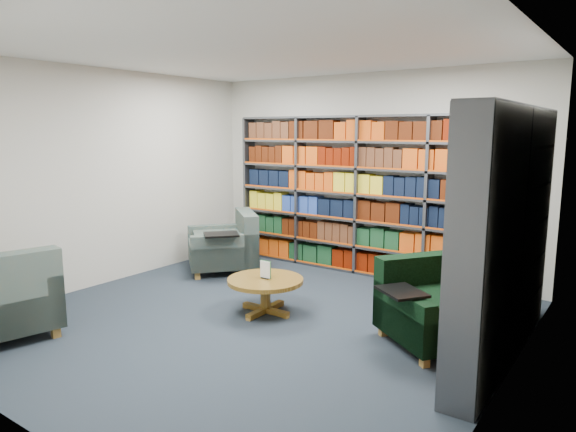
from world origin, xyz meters
The scene contains 6 objects.
room_shell centered at (0.00, 0.00, 1.40)m, with size 5.02×5.02×2.82m.
bookshelf_back centered at (0.00, 2.34, 1.10)m, with size 4.00×0.28×2.20m.
bookshelf_right centered at (2.34, 0.60, 1.10)m, with size 0.28×2.50×2.20m.
chair_teal_left centered at (-1.58, 1.34, 0.34)m, with size 1.32×1.32×0.85m.
chair_green_right centered at (1.73, 0.53, 0.32)m, with size 1.22×1.24×0.80m.
coffee_table centered at (-0.05, 0.23, 0.32)m, with size 0.84×0.84×0.59m.
Camera 1 is at (3.32, -4.08, 2.01)m, focal length 32.00 mm.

